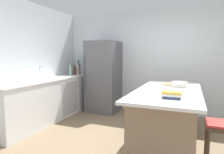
{
  "coord_description": "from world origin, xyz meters",
  "views": [
    {
      "loc": [
        0.85,
        -2.7,
        1.43
      ],
      "look_at": [
        -0.68,
        1.01,
        1.0
      ],
      "focal_mm": 30.81,
      "sensor_mm": 36.0,
      "label": 1
    }
  ],
  "objects_px": {
    "syrup_bottle": "(75,71)",
    "mixing_bowl": "(179,84)",
    "wine_bottle": "(79,68)",
    "hot_sauce_bottle": "(79,71)",
    "refrigerator": "(104,77)",
    "whiskey_bottle": "(71,71)",
    "cutting_board": "(171,85)",
    "bar_stool": "(222,133)",
    "soda_bottle": "(78,70)",
    "gin_bottle": "(71,71)",
    "kitchen_island": "(167,117)",
    "sink_faucet": "(40,72)",
    "cookbook_stack": "(172,95)"
  },
  "relations": [
    {
      "from": "syrup_bottle",
      "to": "mixing_bowl",
      "type": "bearing_deg",
      "value": -18.15
    },
    {
      "from": "wine_bottle",
      "to": "hot_sauce_bottle",
      "type": "height_order",
      "value": "wine_bottle"
    },
    {
      "from": "refrigerator",
      "to": "whiskey_bottle",
      "type": "relative_size",
      "value": 6.6
    },
    {
      "from": "wine_bottle",
      "to": "cutting_board",
      "type": "height_order",
      "value": "wine_bottle"
    },
    {
      "from": "bar_stool",
      "to": "soda_bottle",
      "type": "height_order",
      "value": "soda_bottle"
    },
    {
      "from": "refrigerator",
      "to": "whiskey_bottle",
      "type": "distance_m",
      "value": 0.91
    },
    {
      "from": "soda_bottle",
      "to": "gin_bottle",
      "type": "distance_m",
      "value": 0.28
    },
    {
      "from": "mixing_bowl",
      "to": "cutting_board",
      "type": "relative_size",
      "value": 0.87
    },
    {
      "from": "bar_stool",
      "to": "whiskey_bottle",
      "type": "relative_size",
      "value": 2.42
    },
    {
      "from": "kitchen_island",
      "to": "refrigerator",
      "type": "height_order",
      "value": "refrigerator"
    },
    {
      "from": "hot_sauce_bottle",
      "to": "sink_faucet",
      "type": "bearing_deg",
      "value": -94.05
    },
    {
      "from": "gin_bottle",
      "to": "mixing_bowl",
      "type": "height_order",
      "value": "gin_bottle"
    },
    {
      "from": "bar_stool",
      "to": "wine_bottle",
      "type": "height_order",
      "value": "wine_bottle"
    },
    {
      "from": "mixing_bowl",
      "to": "syrup_bottle",
      "type": "bearing_deg",
      "value": 161.85
    },
    {
      "from": "syrup_bottle",
      "to": "gin_bottle",
      "type": "distance_m",
      "value": 0.18
    },
    {
      "from": "refrigerator",
      "to": "cookbook_stack",
      "type": "xyz_separation_m",
      "value": [
        1.89,
        -2.01,
        0.04
      ]
    },
    {
      "from": "refrigerator",
      "to": "cutting_board",
      "type": "distance_m",
      "value": 1.97
    },
    {
      "from": "soda_bottle",
      "to": "refrigerator",
      "type": "bearing_deg",
      "value": 1.0
    },
    {
      "from": "syrup_bottle",
      "to": "soda_bottle",
      "type": "bearing_deg",
      "value": 70.8
    },
    {
      "from": "sink_faucet",
      "to": "hot_sauce_bottle",
      "type": "xyz_separation_m",
      "value": [
        0.1,
        1.39,
        -0.06
      ]
    },
    {
      "from": "wine_bottle",
      "to": "cutting_board",
      "type": "relative_size",
      "value": 1.29
    },
    {
      "from": "whiskey_bottle",
      "to": "gin_bottle",
      "type": "height_order",
      "value": "gin_bottle"
    },
    {
      "from": "kitchen_island",
      "to": "cookbook_stack",
      "type": "xyz_separation_m",
      "value": [
        0.11,
        -0.61,
        0.49
      ]
    },
    {
      "from": "soda_bottle",
      "to": "kitchen_island",
      "type": "bearing_deg",
      "value": -28.47
    },
    {
      "from": "soda_bottle",
      "to": "whiskey_bottle",
      "type": "distance_m",
      "value": 0.21
    },
    {
      "from": "refrigerator",
      "to": "bar_stool",
      "type": "bearing_deg",
      "value": -39.46
    },
    {
      "from": "bar_stool",
      "to": "sink_faucet",
      "type": "bearing_deg",
      "value": 167.94
    },
    {
      "from": "mixing_bowl",
      "to": "cookbook_stack",
      "type": "bearing_deg",
      "value": -92.0
    },
    {
      "from": "whiskey_bottle",
      "to": "sink_faucet",
      "type": "bearing_deg",
      "value": -90.22
    },
    {
      "from": "hot_sauce_bottle",
      "to": "cookbook_stack",
      "type": "height_order",
      "value": "hot_sauce_bottle"
    },
    {
      "from": "gin_bottle",
      "to": "cookbook_stack",
      "type": "height_order",
      "value": "gin_bottle"
    },
    {
      "from": "soda_bottle",
      "to": "bar_stool",
      "type": "bearing_deg",
      "value": -31.85
    },
    {
      "from": "bar_stool",
      "to": "cookbook_stack",
      "type": "distance_m",
      "value": 0.71
    },
    {
      "from": "syrup_bottle",
      "to": "mixing_bowl",
      "type": "relative_size",
      "value": 1.07
    },
    {
      "from": "hot_sauce_bottle",
      "to": "whiskey_bottle",
      "type": "xyz_separation_m",
      "value": [
        -0.09,
        -0.27,
        0.01
      ]
    },
    {
      "from": "sink_faucet",
      "to": "cutting_board",
      "type": "bearing_deg",
      "value": 9.85
    },
    {
      "from": "wine_bottle",
      "to": "gin_bottle",
      "type": "relative_size",
      "value": 1.29
    },
    {
      "from": "gin_bottle",
      "to": "cutting_board",
      "type": "xyz_separation_m",
      "value": [
        2.6,
        -0.56,
        -0.14
      ]
    },
    {
      "from": "wine_bottle",
      "to": "syrup_bottle",
      "type": "height_order",
      "value": "wine_bottle"
    },
    {
      "from": "bar_stool",
      "to": "syrup_bottle",
      "type": "relative_size",
      "value": 2.3
    },
    {
      "from": "gin_bottle",
      "to": "cookbook_stack",
      "type": "xyz_separation_m",
      "value": [
        2.71,
        -1.72,
        -0.11
      ]
    },
    {
      "from": "kitchen_island",
      "to": "wine_bottle",
      "type": "distance_m",
      "value": 3.14
    },
    {
      "from": "wine_bottle",
      "to": "whiskey_bottle",
      "type": "relative_size",
      "value": 1.46
    },
    {
      "from": "gin_bottle",
      "to": "mixing_bowl",
      "type": "bearing_deg",
      "value": -14.58
    },
    {
      "from": "wine_bottle",
      "to": "bar_stool",
      "type": "bearing_deg",
      "value": -33.44
    },
    {
      "from": "hot_sauce_bottle",
      "to": "syrup_bottle",
      "type": "xyz_separation_m",
      "value": [
        -0.02,
        -0.19,
        0.02
      ]
    },
    {
      "from": "kitchen_island",
      "to": "cutting_board",
      "type": "distance_m",
      "value": 0.71
    },
    {
      "from": "bar_stool",
      "to": "hot_sauce_bottle",
      "type": "bearing_deg",
      "value": 147.08
    },
    {
      "from": "wine_bottle",
      "to": "whiskey_bottle",
      "type": "distance_m",
      "value": 0.37
    },
    {
      "from": "sink_faucet",
      "to": "cookbook_stack",
      "type": "distance_m",
      "value": 2.87
    }
  ]
}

